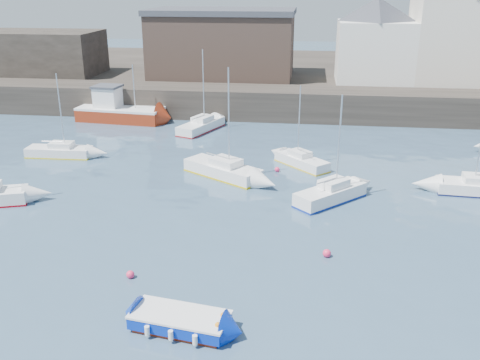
# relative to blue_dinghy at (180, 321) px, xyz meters

# --- Properties ---
(water) EXTENTS (220.00, 220.00, 0.00)m
(water) POSITION_rel_blue_dinghy_xyz_m (0.70, 1.66, -0.43)
(water) COLOR #2D4760
(water) RESTS_ON ground
(quay_wall) EXTENTS (90.00, 5.00, 3.00)m
(quay_wall) POSITION_rel_blue_dinghy_xyz_m (0.70, 36.66, 1.07)
(quay_wall) COLOR #28231E
(quay_wall) RESTS_ON ground
(land_strip) EXTENTS (90.00, 32.00, 2.80)m
(land_strip) POSITION_rel_blue_dinghy_xyz_m (0.70, 54.66, 0.97)
(land_strip) COLOR #28231E
(land_strip) RESTS_ON ground
(bldg_east_a) EXTENTS (13.36, 13.36, 11.80)m
(bldg_east_a) POSITION_rel_blue_dinghy_xyz_m (20.70, 43.66, 8.38)
(bldg_east_a) COLOR beige
(bldg_east_a) RESTS_ON land_strip
(bldg_east_d) EXTENTS (11.14, 11.14, 8.95)m
(bldg_east_d) POSITION_rel_blue_dinghy_xyz_m (11.70, 43.16, 6.94)
(bldg_east_d) COLOR white
(bldg_east_d) RESTS_ON land_strip
(warehouse) EXTENTS (16.40, 10.40, 7.60)m
(warehouse) POSITION_rel_blue_dinghy_xyz_m (-5.30, 44.66, 6.19)
(warehouse) COLOR #3D2D26
(warehouse) RESTS_ON land_strip
(bldg_west) EXTENTS (14.00, 8.00, 5.00)m
(bldg_west) POSITION_rel_blue_dinghy_xyz_m (-27.30, 43.66, 4.87)
(bldg_west) COLOR #353028
(bldg_west) RESTS_ON land_strip
(blue_dinghy) EXTENTS (4.24, 2.39, 0.77)m
(blue_dinghy) POSITION_rel_blue_dinghy_xyz_m (0.00, 0.00, 0.00)
(blue_dinghy) COLOR maroon
(blue_dinghy) RESTS_ON ground
(fishing_boat) EXTENTS (8.91, 4.11, 5.71)m
(fishing_boat) POSITION_rel_blue_dinghy_xyz_m (-14.28, 33.19, 0.68)
(fishing_boat) COLOR maroon
(fishing_boat) RESTS_ON ground
(sailboat_b) EXTENTS (6.25, 5.01, 7.94)m
(sailboat_b) POSITION_rel_blue_dinghy_xyz_m (-1.12, 18.25, 0.09)
(sailboat_b) COLOR white
(sailboat_b) RESTS_ON ground
(sailboat_c) EXTENTS (4.86, 4.91, 6.90)m
(sailboat_c) POSITION_rel_blue_dinghy_xyz_m (6.48, 14.49, 0.10)
(sailboat_c) COLOR white
(sailboat_c) RESTS_ON ground
(sailboat_e) EXTENTS (5.26, 1.82, 6.71)m
(sailboat_e) POSITION_rel_blue_dinghy_xyz_m (-15.01, 21.19, 0.01)
(sailboat_e) COLOR white
(sailboat_e) RESTS_ON ground
(sailboat_f) EXTENTS (4.38, 4.46, 6.16)m
(sailboat_f) POSITION_rel_blue_dinghy_xyz_m (4.48, 21.25, 0.01)
(sailboat_f) COLOR white
(sailboat_f) RESTS_ON ground
(sailboat_h) EXTENTS (3.91, 6.12, 7.53)m
(sailboat_h) POSITION_rel_blue_dinghy_xyz_m (-5.19, 30.48, 0.06)
(sailboat_h) COLOR white
(sailboat_h) RESTS_ON ground
(buoy_near) EXTENTS (0.39, 0.39, 0.39)m
(buoy_near) POSITION_rel_blue_dinghy_xyz_m (-3.32, 3.66, -0.43)
(buoy_near) COLOR #FF2D5D
(buoy_near) RESTS_ON ground
(buoy_mid) EXTENTS (0.43, 0.43, 0.43)m
(buoy_mid) POSITION_rel_blue_dinghy_xyz_m (6.08, 6.98, -0.43)
(buoy_mid) COLOR #FF2D5D
(buoy_mid) RESTS_ON ground
(buoy_far) EXTENTS (0.38, 0.38, 0.38)m
(buoy_far) POSITION_rel_blue_dinghy_xyz_m (2.71, 19.77, -0.43)
(buoy_far) COLOR #FF2D5D
(buoy_far) RESTS_ON ground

